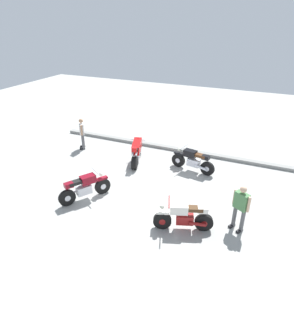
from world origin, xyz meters
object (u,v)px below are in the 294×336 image
object	(u,v)px
motorcycle_cream_vintage	(184,217)
person_in_white_shirt	(82,132)
motorcycle_maroon_cruiser	(85,187)
motorcycle_red_sportbike	(137,151)
person_in_green_shirt	(241,206)
motorcycle_black_cruiser	(193,160)

from	to	relation	value
motorcycle_cream_vintage	person_in_white_shirt	size ratio (longest dim) A/B	1.17
motorcycle_maroon_cruiser	motorcycle_red_sportbike	distance (m)	3.65
motorcycle_maroon_cruiser	person_in_green_shirt	distance (m)	5.61
motorcycle_black_cruiser	motorcycle_cream_vintage	world-z (taller)	motorcycle_black_cruiser
motorcycle_cream_vintage	person_in_green_shirt	bearing A→B (deg)	-175.43
motorcycle_cream_vintage	person_in_green_shirt	distance (m)	1.83
motorcycle_maroon_cruiser	motorcycle_cream_vintage	size ratio (longest dim) A/B	0.98
motorcycle_maroon_cruiser	motorcycle_red_sportbike	xyz separation A→B (m)	(0.44, 3.62, 0.07)
person_in_white_shirt	motorcycle_red_sportbike	bearing A→B (deg)	139.81
motorcycle_cream_vintage	person_in_white_shirt	xyz separation A→B (m)	(-6.82, 4.22, 0.42)
motorcycle_black_cruiser	motorcycle_red_sportbike	bearing A→B (deg)	16.70
motorcycle_maroon_cruiser	motorcycle_cream_vintage	xyz separation A→B (m)	(3.95, -0.20, -0.03)
motorcycle_black_cruiser	motorcycle_red_sportbike	world-z (taller)	motorcycle_red_sportbike
motorcycle_black_cruiser	person_in_green_shirt	size ratio (longest dim) A/B	1.27
person_in_green_shirt	person_in_white_shirt	world-z (taller)	person_in_green_shirt
person_in_white_shirt	motorcycle_cream_vintage	bearing A→B (deg)	114.89
motorcycle_red_sportbike	motorcycle_cream_vintage	world-z (taller)	motorcycle_red_sportbike
motorcycle_cream_vintage	person_in_green_shirt	size ratio (longest dim) A/B	1.16
motorcycle_maroon_cruiser	person_in_green_shirt	size ratio (longest dim) A/B	1.13
motorcycle_black_cruiser	motorcycle_maroon_cruiser	xyz separation A→B (m)	(-3.10, -3.87, 0.00)
motorcycle_red_sportbike	person_in_white_shirt	xyz separation A→B (m)	(-3.31, 0.40, 0.31)
motorcycle_black_cruiser	motorcycle_maroon_cruiser	size ratio (longest dim) A/B	1.12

